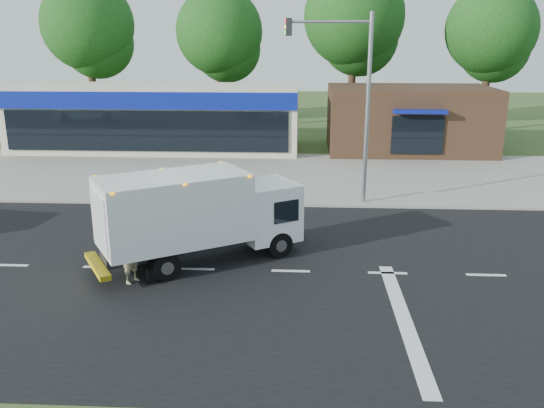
% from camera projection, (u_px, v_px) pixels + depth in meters
% --- Properties ---
extents(ground, '(120.00, 120.00, 0.00)m').
position_uv_depth(ground, '(291.00, 271.00, 17.95)').
color(ground, '#385123').
rests_on(ground, ground).
extents(road_asphalt, '(60.00, 14.00, 0.02)m').
position_uv_depth(road_asphalt, '(291.00, 271.00, 17.94)').
color(road_asphalt, black).
rests_on(road_asphalt, ground).
extents(sidewalk, '(60.00, 2.40, 0.12)m').
position_uv_depth(sidewalk, '(295.00, 198.00, 25.78)').
color(sidewalk, gray).
rests_on(sidewalk, ground).
extents(parking_apron, '(60.00, 9.00, 0.02)m').
position_uv_depth(parking_apron, '(296.00, 170.00, 31.35)').
color(parking_apron, gray).
rests_on(parking_apron, ground).
extents(lane_markings, '(55.20, 7.00, 0.01)m').
position_uv_depth(lane_markings, '(337.00, 290.00, 16.58)').
color(lane_markings, silver).
rests_on(lane_markings, road_asphalt).
extents(ems_box_truck, '(6.83, 5.28, 2.99)m').
position_uv_depth(ems_box_truck, '(197.00, 212.00, 18.20)').
color(ems_box_truck, black).
rests_on(ems_box_truck, ground).
extents(emergency_worker, '(0.68, 0.78, 1.91)m').
position_uv_depth(emergency_worker, '(131.00, 253.00, 16.92)').
color(emergency_worker, tan).
rests_on(emergency_worker, ground).
extents(retail_strip_mall, '(18.00, 6.20, 4.00)m').
position_uv_depth(retail_strip_mall, '(158.00, 117.00, 36.92)').
color(retail_strip_mall, beige).
rests_on(retail_strip_mall, ground).
extents(brown_storefront, '(10.00, 6.70, 4.00)m').
position_uv_depth(brown_storefront, '(409.00, 119.00, 36.17)').
color(brown_storefront, '#382316').
rests_on(brown_storefront, ground).
extents(traffic_signal_pole, '(3.51, 0.25, 8.00)m').
position_uv_depth(traffic_signal_pole, '(353.00, 90.00, 23.72)').
color(traffic_signal_pole, gray).
rests_on(traffic_signal_pole, ground).
extents(background_trees, '(36.77, 7.39, 12.10)m').
position_uv_depth(background_trees, '(288.00, 31.00, 42.88)').
color(background_trees, '#332114').
rests_on(background_trees, ground).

